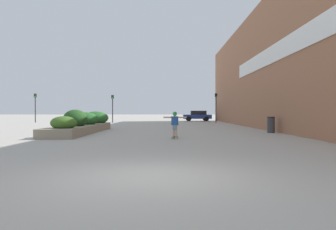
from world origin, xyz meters
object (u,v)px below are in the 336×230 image
car_center_left (278,116)px  traffic_light_right (215,103)px  trash_bin (270,125)px  car_leftmost (197,116)px  traffic_light_far_left (34,103)px  traffic_light_left (112,104)px  skateboarder (174,122)px  skateboard (174,137)px

car_center_left → traffic_light_right: (-9.15, -3.94, 1.69)m
trash_bin → car_leftmost: car_leftmost is taller
car_leftmost → traffic_light_far_left: size_ratio=1.11×
traffic_light_right → traffic_light_far_left: 22.48m
car_leftmost → car_center_left: 11.18m
car_leftmost → traffic_light_left: bearing=122.1°
skateboarder → car_leftmost: size_ratio=0.31×
skateboarder → traffic_light_far_left: size_ratio=0.35×
skateboard → car_center_left: 31.67m
skateboard → skateboarder: skateboarder is taller
trash_bin → car_center_left: size_ratio=0.24×
skateboard → trash_bin: bearing=49.8°
skateboard → car_leftmost: bearing=96.8°
traffic_light_right → trash_bin: bearing=-88.2°
trash_bin → car_leftmost: size_ratio=0.26×
car_leftmost → car_center_left: (10.86, -2.65, -0.02)m
car_leftmost → car_center_left: car_leftmost is taller
skateboard → trash_bin: size_ratio=0.59×
skateboard → traffic_light_left: 24.89m
car_leftmost → traffic_light_far_left: bearing=106.8°
traffic_light_left → trash_bin: bearing=-55.3°
skateboarder → trash_bin: bearing=49.8°
car_leftmost → traffic_light_far_left: 21.77m
car_center_left → trash_bin: bearing=-19.9°
skateboarder → traffic_light_right: bearing=91.0°
car_center_left → traffic_light_left: bearing=-78.9°
trash_bin → car_leftmost: bearing=95.1°
car_center_left → traffic_light_left: 22.36m
traffic_light_right → traffic_light_far_left: bearing=179.2°
car_center_left → skateboarder: bearing=-27.8°
traffic_light_left → traffic_light_far_left: bearing=176.3°
skateboard → traffic_light_far_left: (-16.88, 24.37, 2.38)m
trash_bin → traffic_light_right: size_ratio=0.29×
skateboarder → traffic_light_left: (-7.14, 23.74, 1.46)m
trash_bin → traffic_light_left: traffic_light_left is taller
trash_bin → traffic_light_right: (-0.62, 19.60, 1.94)m
traffic_light_far_left → car_leftmost: bearing=16.8°
traffic_light_right → car_leftmost: bearing=104.5°
car_center_left → traffic_light_far_left: (-31.63, -3.64, 1.68)m
skateboarder → car_center_left: size_ratio=0.30×
trash_bin → car_center_left: (8.53, 23.54, 0.25)m
traffic_light_left → traffic_light_right: 12.74m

